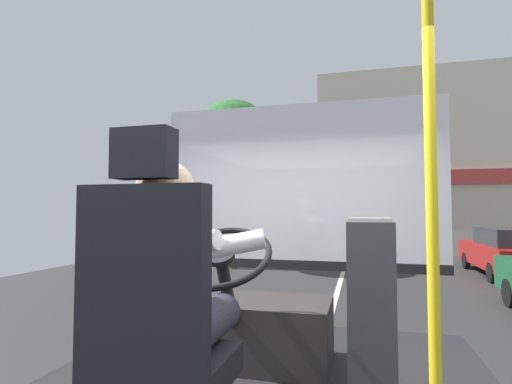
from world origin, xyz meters
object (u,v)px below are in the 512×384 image
at_px(handrail_pole, 431,177).
at_px(fare_box, 371,308).
at_px(driver_seat, 156,332).
at_px(steering_console, 245,326).
at_px(bus_driver, 173,283).
at_px(parked_car_red, 512,252).

relative_size(handrail_pole, fare_box, 2.35).
xyz_separation_m(driver_seat, steering_console, (0.00, 1.17, -0.30)).
height_order(driver_seat, handrail_pole, handrail_pole).
bearing_deg(bus_driver, fare_box, 41.93).
relative_size(driver_seat, parked_car_red, 0.31).
distance_m(steering_console, parked_car_red, 11.03).
bearing_deg(parked_car_red, fare_box, -111.17).
relative_size(driver_seat, bus_driver, 1.67).
relative_size(driver_seat, handrail_pole, 0.57).
height_order(steering_console, parked_car_red, steering_console).
distance_m(steering_console, fare_box, 0.89).
relative_size(bus_driver, fare_box, 0.81).
bearing_deg(bus_driver, handrail_pole, 6.53).
bearing_deg(bus_driver, steering_console, 90.00).
bearing_deg(handrail_pole, bus_driver, -173.47).
height_order(bus_driver, steering_console, bus_driver).
xyz_separation_m(steering_console, parked_car_red, (4.76, 9.94, -0.36)).
relative_size(handrail_pole, parked_car_red, 0.54).
bearing_deg(steering_console, fare_box, -22.77).
distance_m(driver_seat, steering_console, 1.21).
bearing_deg(fare_box, driver_seat, -133.25).
bearing_deg(driver_seat, bus_driver, 90.00).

